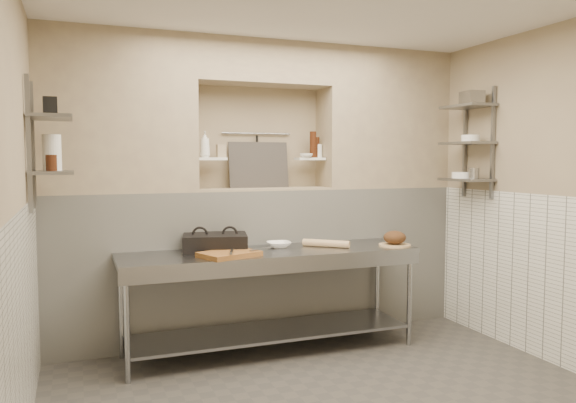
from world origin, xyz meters
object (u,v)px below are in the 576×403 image
bottle_soap (205,144)px  bread_loaf (395,237)px  cutting_board (229,254)px  jug_left (52,153)px  prep_table (271,280)px  bowl_alcove (306,155)px  panini_press (215,243)px  rolling_pin (326,243)px  mixing_bowl (279,245)px

bottle_soap → bread_loaf: bearing=-22.8°
cutting_board → jug_left: bearing=175.0°
prep_table → bowl_alcove: bowl_alcove is taller
cutting_board → bottle_soap: (-0.04, 0.68, 0.91)m
panini_press → bottle_soap: bearing=102.4°
rolling_pin → jug_left: bearing=-178.5°
cutting_board → bottle_soap: bearing=93.6°
panini_press → mixing_bowl: (0.58, -0.02, -0.05)m
prep_table → panini_press: panini_press is taller
cutting_board → bottle_soap: size_ratio=1.89×
panini_press → mixing_bowl: panini_press is taller
bread_loaf → prep_table: bearing=173.0°
bread_loaf → bottle_soap: size_ratio=0.85×
bread_loaf → bottle_soap: (-1.61, 0.68, 0.85)m
bottle_soap → bowl_alcove: (1.00, -0.02, -0.10)m
rolling_pin → bread_loaf: 0.64m
bottle_soap → rolling_pin: bearing=-27.1°
prep_table → bowl_alcove: size_ratio=20.18×
panini_press → jug_left: size_ratio=2.31×
prep_table → bread_loaf: (1.16, -0.14, 0.34)m
mixing_bowl → rolling_pin: size_ratio=0.50×
bread_loaf → jug_left: (-2.89, 0.11, 0.77)m
cutting_board → bowl_alcove: size_ratio=3.54×
mixing_bowl → rolling_pin: bearing=-16.4°
rolling_pin → cutting_board: bearing=-169.7°
panini_press → cutting_board: size_ratio=1.35×
rolling_pin → bread_loaf: bearing=-15.2°
mixing_bowl → bowl_alcove: bowl_alcove is taller
cutting_board → bread_loaf: bearing=0.2°
jug_left → bread_loaf: bearing=-2.2°
bottle_soap → jug_left: bottle_soap is taller
panini_press → jug_left: bearing=-158.6°
panini_press → bottle_soap: 0.94m
bottle_soap → jug_left: (-1.28, -0.57, -0.09)m
rolling_pin → bowl_alcove: bowl_alcove is taller
bread_loaf → bottle_soap: 1.95m
bread_loaf → bowl_alcove: (-0.61, 0.66, 0.75)m
rolling_pin → jug_left: 2.41m
cutting_board → bread_loaf: 1.57m
bottle_soap → panini_press: bearing=-90.2°
panini_press → bread_loaf: 1.64m
jug_left → cutting_board: bearing=-5.0°
jug_left → bowl_alcove: bearing=13.6°
panini_press → bowl_alcove: size_ratio=4.78×
bowl_alcove → panini_press: bearing=-160.6°
cutting_board → panini_press: bearing=98.0°
rolling_pin → bowl_alcove: (0.01, 0.49, 0.80)m
jug_left → rolling_pin: bearing=1.5°
prep_table → bottle_soap: 1.38m
prep_table → cutting_board: (-0.41, -0.15, 0.28)m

